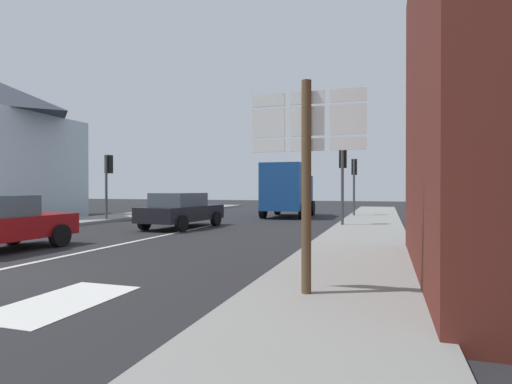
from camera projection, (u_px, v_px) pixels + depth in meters
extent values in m
plane|color=#232326|center=(202.00, 227.00, 17.28)|extent=(80.00, 80.00, 0.00)
cube|color=gray|center=(364.00, 237.00, 13.31)|extent=(2.71, 44.00, 0.14)
cube|color=gray|center=(38.00, 225.00, 17.43)|extent=(2.71, 44.00, 0.14)
cube|color=silver|center=(150.00, 238.00, 13.47)|extent=(0.16, 12.00, 0.01)
cube|color=silver|center=(62.00, 302.00, 5.89)|extent=(1.20, 2.20, 0.01)
cube|color=silver|center=(47.00, 209.00, 25.99)|extent=(4.47, 1.20, 0.70)
cylinder|color=black|center=(13.00, 233.00, 12.04)|extent=(0.22, 0.64, 0.64)
cylinder|color=black|center=(60.00, 236.00, 11.50)|extent=(0.22, 0.64, 0.64)
cube|color=black|center=(182.00, 213.00, 17.09)|extent=(2.13, 4.34, 0.60)
cube|color=#47515B|center=(179.00, 200.00, 16.85)|extent=(1.74, 2.24, 0.55)
cylinder|color=black|center=(182.00, 218.00, 18.67)|extent=(0.28, 0.66, 0.64)
cylinder|color=black|center=(216.00, 219.00, 17.99)|extent=(0.28, 0.66, 0.64)
cylinder|color=black|center=(144.00, 222.00, 16.19)|extent=(0.28, 0.66, 0.64)
cylinder|color=black|center=(182.00, 224.00, 15.50)|extent=(0.28, 0.66, 0.64)
cube|color=#19478C|center=(286.00, 187.00, 23.20)|extent=(2.27, 3.74, 2.60)
cube|color=#19478C|center=(295.00, 192.00, 25.59)|extent=(2.11, 1.34, 2.00)
cube|color=#47515B|center=(295.00, 179.00, 25.64)|extent=(1.76, 0.13, 0.70)
cylinder|color=black|center=(278.00, 208.00, 25.87)|extent=(0.30, 0.90, 0.90)
cylinder|color=black|center=(312.00, 208.00, 25.24)|extent=(0.30, 0.90, 0.90)
cylinder|color=black|center=(263.00, 210.00, 22.61)|extent=(0.30, 0.90, 0.90)
cylinder|color=black|center=(302.00, 211.00, 21.98)|extent=(0.30, 0.90, 0.90)
cylinder|color=brown|center=(306.00, 192.00, 5.85)|extent=(0.14, 0.14, 3.20)
cube|color=white|center=(269.00, 100.00, 6.06)|extent=(0.50, 0.03, 0.18)
cube|color=black|center=(269.00, 101.00, 6.08)|extent=(0.43, 0.01, 0.13)
cube|color=white|center=(269.00, 123.00, 6.07)|extent=(0.50, 0.03, 0.42)
cube|color=black|center=(269.00, 124.00, 6.08)|extent=(0.43, 0.01, 0.32)
cube|color=white|center=(269.00, 146.00, 6.07)|extent=(0.50, 0.03, 0.18)
cube|color=black|center=(269.00, 146.00, 6.09)|extent=(0.43, 0.01, 0.13)
cube|color=white|center=(307.00, 98.00, 5.89)|extent=(0.50, 0.03, 0.18)
cube|color=black|center=(307.00, 98.00, 5.91)|extent=(0.43, 0.01, 0.13)
cube|color=white|center=(307.00, 121.00, 5.89)|extent=(0.50, 0.03, 0.42)
cube|color=black|center=(307.00, 122.00, 5.91)|extent=(0.43, 0.01, 0.32)
cube|color=white|center=(307.00, 145.00, 5.89)|extent=(0.50, 0.03, 0.18)
cube|color=black|center=(307.00, 145.00, 5.91)|extent=(0.43, 0.01, 0.13)
cube|color=white|center=(348.00, 95.00, 5.71)|extent=(0.50, 0.03, 0.18)
cube|color=black|center=(348.00, 95.00, 5.73)|extent=(0.43, 0.01, 0.13)
cube|color=white|center=(348.00, 119.00, 5.71)|extent=(0.50, 0.03, 0.42)
cube|color=black|center=(348.00, 119.00, 5.73)|extent=(0.43, 0.01, 0.32)
cube|color=white|center=(348.00, 143.00, 5.72)|extent=(0.50, 0.03, 0.18)
cube|color=black|center=(348.00, 144.00, 5.73)|extent=(0.43, 0.01, 0.13)
cylinder|color=#47474C|center=(354.00, 188.00, 23.14)|extent=(0.12, 0.12, 3.35)
cube|color=black|center=(354.00, 167.00, 23.32)|extent=(0.30, 0.28, 0.90)
sphere|color=#360303|center=(354.00, 162.00, 23.46)|extent=(0.18, 0.18, 0.18)
sphere|color=#3C2303|center=(354.00, 167.00, 23.46)|extent=(0.18, 0.18, 0.18)
sphere|color=#0CA526|center=(354.00, 172.00, 23.46)|extent=(0.18, 0.18, 0.18)
cylinder|color=#47474C|center=(106.00, 188.00, 20.07)|extent=(0.12, 0.12, 3.32)
cube|color=black|center=(109.00, 164.00, 20.25)|extent=(0.30, 0.28, 0.90)
sphere|color=#360303|center=(111.00, 159.00, 20.38)|extent=(0.18, 0.18, 0.18)
sphere|color=#3C2303|center=(111.00, 165.00, 20.38)|extent=(0.18, 0.18, 0.18)
sphere|color=#0CA526|center=(111.00, 170.00, 20.39)|extent=(0.18, 0.18, 0.18)
cylinder|color=#47474C|center=(342.00, 187.00, 17.01)|extent=(0.12, 0.12, 3.43)
cube|color=black|center=(343.00, 157.00, 17.19)|extent=(0.30, 0.28, 0.90)
sphere|color=#360303|center=(343.00, 151.00, 17.33)|extent=(0.18, 0.18, 0.18)
sphere|color=#3C2303|center=(343.00, 158.00, 17.33)|extent=(0.18, 0.18, 0.18)
sphere|color=#0CA526|center=(343.00, 164.00, 17.33)|extent=(0.18, 0.18, 0.18)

